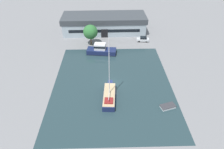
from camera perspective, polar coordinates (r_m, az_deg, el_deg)
ground_plane at (r=50.60m, az=0.08°, el=-2.74°), size 440.00×440.00×0.00m
water_canal at (r=50.60m, az=0.08°, el=-2.74°), size 29.38×36.45×0.01m
warehouse_building at (r=77.09m, az=-2.24°, el=14.38°), size 30.85×11.27×6.35m
quay_tree_near_building at (r=67.02m, az=-6.19°, el=11.98°), size 4.72×4.72×6.92m
parked_car at (r=71.15m, az=8.82°, el=9.96°), size 4.31×2.15×1.73m
sailboat_moored at (r=46.08m, az=-0.77°, el=-6.05°), size 3.20×9.62×14.91m
motor_cruiser at (r=62.88m, az=-3.13°, el=7.01°), size 9.43×4.39×3.35m
small_dinghy at (r=45.96m, az=15.65°, el=-8.78°), size 3.65×2.60×0.59m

